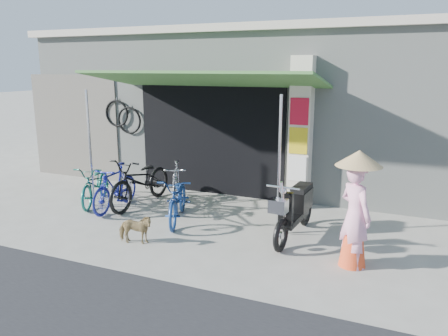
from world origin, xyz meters
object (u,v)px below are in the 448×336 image
at_px(bike_navy, 178,198).
at_px(bike_teal, 96,184).
at_px(bike_black, 141,181).
at_px(bike_blue, 115,187).
at_px(street_dog, 135,229).
at_px(nun, 356,210).
at_px(bike_silver, 176,185).
at_px(moped, 295,210).

bearing_deg(bike_navy, bike_teal, 152.56).
height_order(bike_teal, bike_black, bike_black).
xyz_separation_m(bike_blue, street_dog, (1.36, -1.32, -0.21)).
distance_m(bike_black, nun, 4.53).
xyz_separation_m(bike_silver, street_dog, (0.32, -1.93, -0.21)).
bearing_deg(bike_teal, bike_blue, -35.95).
height_order(bike_black, nun, nun).
bearing_deg(bike_teal, bike_black, -4.59).
height_order(bike_teal, moped, moped).
relative_size(bike_silver, nun, 0.90).
bearing_deg(bike_teal, street_dog, -57.89).
xyz_separation_m(bike_silver, moped, (2.60, -0.62, 0.02)).
distance_m(bike_blue, nun, 4.75).
height_order(bike_navy, street_dog, bike_navy).
distance_m(bike_black, bike_silver, 0.74).
bearing_deg(bike_teal, bike_silver, -5.88).
relative_size(street_dog, moped, 0.32).
relative_size(street_dog, nun, 0.34).
distance_m(bike_teal, bike_navy, 2.12).
height_order(bike_black, bike_navy, bike_black).
bearing_deg(nun, street_dog, 51.63).
xyz_separation_m(street_dog, moped, (2.29, 1.31, 0.23)).
relative_size(bike_black, bike_silver, 1.29).
relative_size(bike_blue, bike_black, 0.77).
relative_size(bike_blue, bike_navy, 0.92).
bearing_deg(bike_blue, bike_teal, 161.78).
distance_m(bike_silver, bike_navy, 0.84).
distance_m(bike_blue, bike_silver, 1.21).
height_order(bike_blue, bike_navy, bike_blue).
height_order(bike_blue, bike_black, bike_black).
height_order(bike_teal, bike_blue, bike_blue).
bearing_deg(bike_blue, nun, -12.53).
relative_size(bike_teal, street_dog, 2.74).
distance_m(bike_navy, nun, 3.28).
bearing_deg(nun, bike_teal, 32.16).
bearing_deg(bike_blue, bike_silver, 27.12).
bearing_deg(bike_silver, nun, -46.08).
relative_size(bike_silver, bike_navy, 0.92).
bearing_deg(street_dog, bike_black, 15.04).
xyz_separation_m(bike_teal, bike_blue, (0.61, -0.16, 0.04)).
relative_size(bike_blue, street_dog, 2.60).
distance_m(moped, nun, 1.33).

